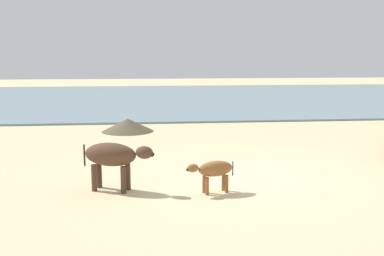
# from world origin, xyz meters

# --- Properties ---
(ground) EXTENTS (80.00, 80.00, 0.00)m
(ground) POSITION_xyz_m (0.00, 0.00, 0.00)
(ground) COLOR #CCB789
(sea_water) EXTENTS (60.00, 20.00, 0.08)m
(sea_water) POSITION_xyz_m (0.00, 17.77, 0.04)
(sea_water) COLOR slate
(sea_water) RESTS_ON ground
(cow_adult_dark) EXTENTS (1.46, 0.79, 0.98)m
(cow_adult_dark) POSITION_xyz_m (-2.65, -0.84, 0.70)
(cow_adult_dark) COLOR #4C3323
(cow_adult_dark) RESTS_ON ground
(calf_near_brown) EXTENTS (0.98, 0.46, 0.65)m
(calf_near_brown) POSITION_xyz_m (-0.68, -1.20, 0.47)
(calf_near_brown) COLOR brown
(calf_near_brown) RESTS_ON ground
(debris_pile_0) EXTENTS (2.28, 2.28, 0.46)m
(debris_pile_0) POSITION_xyz_m (-2.64, 6.13, 0.23)
(debris_pile_0) COLOR brown
(debris_pile_0) RESTS_ON ground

